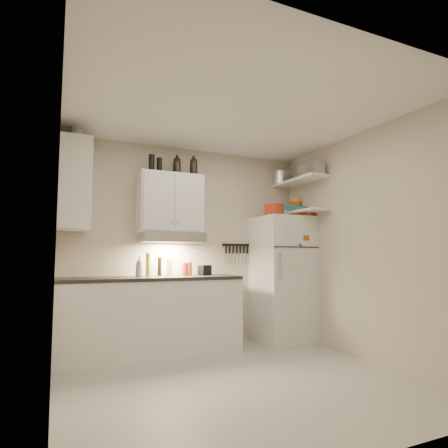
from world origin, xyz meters
name	(u,v)px	position (x,y,z in m)	size (l,w,h in m)	color
floor	(239,382)	(0.00, 0.00, -0.01)	(3.20, 3.00, 0.02)	beige
ceiling	(238,109)	(0.00, 0.00, 2.61)	(3.20, 3.00, 0.02)	white
back_wall	(188,246)	(0.00, 1.51, 1.30)	(3.20, 0.02, 2.60)	beige
left_wall	(55,238)	(-1.61, 0.00, 1.30)	(0.02, 3.00, 2.60)	beige
right_wall	(366,244)	(1.61, 0.00, 1.30)	(0.02, 3.00, 2.60)	beige
base_cabinet	(151,318)	(-0.55, 1.20, 0.44)	(2.10, 0.60, 0.88)	white
countertop	(152,278)	(-0.55, 1.20, 0.90)	(2.10, 0.62, 0.04)	#292623
upper_cabinet	(170,204)	(-0.30, 1.33, 1.83)	(0.80, 0.33, 0.75)	white
side_cabinet	(75,185)	(-1.44, 1.20, 1.95)	(0.33, 0.55, 1.00)	white
range_hood	(171,238)	(-0.30, 1.27, 1.39)	(0.76, 0.46, 0.12)	silver
fridge	(283,279)	(1.25, 1.16, 0.85)	(0.70, 0.68, 1.70)	white
shelf_hi	(299,181)	(1.45, 1.02, 2.20)	(0.30, 0.95, 0.03)	white
shelf_lo	(300,213)	(1.45, 1.02, 1.76)	(0.30, 0.95, 0.03)	white
knife_strip	(236,245)	(0.70, 1.49, 1.32)	(0.42, 0.02, 0.03)	black
dutch_oven	(274,210)	(1.06, 1.05, 1.78)	(0.26, 0.26, 0.15)	#A92E13
book_stack	(303,213)	(1.49, 0.99, 1.75)	(0.23, 0.28, 0.10)	#C25618
spice_jar	(285,214)	(1.25, 1.09, 1.75)	(0.05, 0.05, 0.09)	silver
stock_pot	(280,178)	(1.38, 1.39, 2.31)	(0.25, 0.25, 0.18)	silver
tin_a	(306,173)	(1.52, 0.95, 2.31)	(0.18, 0.16, 0.18)	#AAAAAD
tin_b	(316,169)	(1.45, 0.66, 2.30)	(0.17, 0.17, 0.17)	#AAAAAD
bowl_teal	(292,210)	(1.50, 1.28, 1.83)	(0.26, 0.26, 0.10)	#178281
bowl_orange	(296,204)	(1.56, 1.25, 1.91)	(0.21, 0.21, 0.06)	#C34C12
bowl_yellow	(296,201)	(1.56, 1.25, 1.97)	(0.16, 0.16, 0.05)	gold
plates	(300,210)	(1.48, 1.05, 1.81)	(0.24, 0.24, 0.06)	#178281
growler_a	(177,166)	(-0.22, 1.33, 2.32)	(0.10, 0.10, 0.24)	black
growler_b	(194,166)	(-0.02, 1.26, 2.32)	(0.10, 0.10, 0.23)	black
thermos_a	(159,166)	(-0.45, 1.34, 2.30)	(0.07, 0.07, 0.20)	black
thermos_b	(152,163)	(-0.56, 1.27, 2.30)	(0.07, 0.07, 0.21)	black
side_jar	(77,134)	(-1.43, 1.20, 2.53)	(0.12, 0.12, 0.17)	silver
soap_bottle	(140,265)	(-0.70, 1.20, 1.06)	(0.11, 0.11, 0.27)	white
pepper_mill	(190,269)	(-0.07, 1.22, 1.00)	(0.05, 0.05, 0.17)	brown
oil_bottle	(148,265)	(-0.59, 1.25, 1.06)	(0.05, 0.05, 0.28)	#5E6318
vinegar_bottle	(160,267)	(-0.42, 1.34, 1.03)	(0.05, 0.05, 0.23)	black
clear_bottle	(170,268)	(-0.31, 1.28, 1.02)	(0.07, 0.07, 0.20)	silver
red_jar	(185,269)	(-0.12, 1.25, 1.00)	(0.08, 0.08, 0.16)	#A92E13
caddy	(205,270)	(0.14, 1.25, 0.98)	(0.15, 0.11, 0.13)	black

